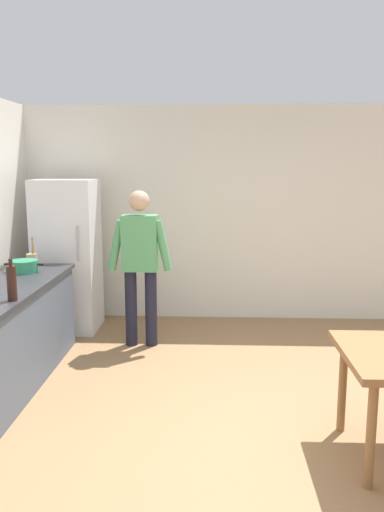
% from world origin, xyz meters
% --- Properties ---
extents(ground_plane, '(14.00, 14.00, 0.00)m').
position_xyz_m(ground_plane, '(0.00, 0.00, 0.00)').
color(ground_plane, '#936D47').
extents(wall_back, '(6.40, 0.12, 2.70)m').
position_xyz_m(wall_back, '(0.00, 3.00, 1.35)').
color(wall_back, silver).
rests_on(wall_back, ground_plane).
extents(kitchen_counter, '(0.64, 2.20, 0.90)m').
position_xyz_m(kitchen_counter, '(-2.00, 0.80, 0.45)').
color(kitchen_counter, '#4C5666').
rests_on(kitchen_counter, ground_plane).
extents(refrigerator, '(0.70, 0.67, 1.80)m').
position_xyz_m(refrigerator, '(-1.90, 2.40, 0.90)').
color(refrigerator, white).
rests_on(refrigerator, ground_plane).
extents(person, '(0.70, 0.22, 1.70)m').
position_xyz_m(person, '(-0.95, 1.85, 0.98)').
color(person, '#1E1E2D').
rests_on(person, ground_plane).
extents(cooking_pot, '(0.40, 0.28, 0.12)m').
position_xyz_m(cooking_pot, '(-2.07, 1.43, 0.96)').
color(cooking_pot, '#2D845B').
rests_on(cooking_pot, kitchen_counter).
extents(utensil_jar, '(0.11, 0.11, 0.32)m').
position_xyz_m(utensil_jar, '(-2.08, 1.70, 0.98)').
color(utensil_jar, tan).
rests_on(utensil_jar, kitchen_counter).
extents(bottle_wine_dark, '(0.08, 0.08, 0.34)m').
position_xyz_m(bottle_wine_dark, '(-1.75, 0.33, 1.05)').
color(bottle_wine_dark, black).
rests_on(bottle_wine_dark, kitchen_counter).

